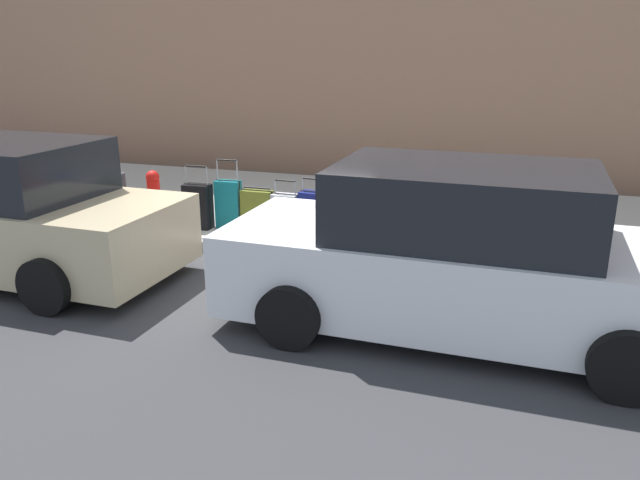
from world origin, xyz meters
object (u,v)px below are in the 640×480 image
object	(u,v)px
parked_car_beige_1	(4,212)
bollard_post	(123,198)
suitcase_teal_8	(229,204)
parked_car_white_0	(460,257)
suitcase_olive_0	(482,229)
fire_hydrant	(154,195)
suitcase_olive_7	(258,211)
suitcase_maroon_3	(378,220)
suitcase_black_2	(409,224)
suitcase_navy_5	(315,215)
suitcase_teal_1	(444,231)
suitcase_silver_6	(286,215)
suitcase_red_4	(347,224)
suitcase_black_9	(198,206)

from	to	relation	value
parked_car_beige_1	bollard_post	bearing A→B (deg)	-98.65
suitcase_teal_8	parked_car_white_0	bearing A→B (deg)	148.43
suitcase_olive_0	suitcase_teal_8	bearing A→B (deg)	-0.22
suitcase_teal_8	fire_hydrant	distance (m)	1.26
suitcase_olive_0	suitcase_olive_7	size ratio (longest dim) A/B	1.04
suitcase_maroon_3	parked_car_beige_1	size ratio (longest dim) A/B	0.17
suitcase_black_2	suitcase_navy_5	world-z (taller)	suitcase_navy_5
suitcase_maroon_3	parked_car_white_0	size ratio (longest dim) A/B	0.16
bollard_post	suitcase_maroon_3	bearing A→B (deg)	-178.83
suitcase_teal_1	parked_car_beige_1	bearing A→B (deg)	22.87
parked_car_beige_1	fire_hydrant	bearing A→B (deg)	-109.79
suitcase_silver_6	bollard_post	xyz separation A→B (m)	(2.69, 0.13, 0.08)
suitcase_navy_5	bollard_post	xyz separation A→B (m)	(3.16, 0.10, 0.05)
suitcase_teal_8	parked_car_beige_1	world-z (taller)	parked_car_beige_1
suitcase_black_2	parked_car_white_0	bearing A→B (deg)	112.35
suitcase_red_4	parked_car_white_0	xyz separation A→B (m)	(-1.77, 2.15, 0.40)
suitcase_teal_1	suitcase_black_9	distance (m)	3.70
suitcase_black_2	suitcase_olive_7	bearing A→B (deg)	-2.66
suitcase_maroon_3	suitcase_black_9	size ratio (longest dim) A/B	0.80
suitcase_maroon_3	suitcase_silver_6	world-z (taller)	suitcase_silver_6
fire_hydrant	parked_car_white_0	size ratio (longest dim) A/B	0.17
suitcase_silver_6	parked_car_white_0	world-z (taller)	parked_car_white_0
suitcase_red_4	parked_car_beige_1	xyz separation A→B (m)	(3.94, 2.15, 0.39)
suitcase_teal_8	bollard_post	distance (m)	1.74
suitcase_maroon_3	suitcase_navy_5	distance (m)	0.93
suitcase_red_4	fire_hydrant	world-z (taller)	suitcase_red_4
suitcase_red_4	suitcase_silver_6	bearing A→B (deg)	-0.65
suitcase_olive_7	parked_car_beige_1	size ratio (longest dim) A/B	0.15
suitcase_red_4	suitcase_teal_1	bearing A→B (deg)	-176.60
suitcase_red_4	suitcase_teal_8	world-z (taller)	suitcase_teal_8
suitcase_red_4	suitcase_teal_8	distance (m)	1.91
suitcase_black_2	parked_car_white_0	world-z (taller)	parked_car_white_0
suitcase_red_4	suitcase_navy_5	world-z (taller)	suitcase_navy_5
suitcase_teal_1	suitcase_maroon_3	distance (m)	0.91
suitcase_black_2	suitcase_black_9	distance (m)	3.23
suitcase_silver_6	suitcase_black_9	size ratio (longest dim) A/B	0.86
suitcase_maroon_3	suitcase_black_2	bearing A→B (deg)	-178.03
suitcase_maroon_3	suitcase_silver_6	xyz separation A→B (m)	(1.39, -0.04, -0.05)
suitcase_silver_6	fire_hydrant	distance (m)	2.22
suitcase_navy_5	suitcase_silver_6	bearing A→B (deg)	-3.07
suitcase_olive_0	suitcase_silver_6	xyz separation A→B (m)	(2.79, 0.08, -0.02)
suitcase_black_2	parked_car_beige_1	distance (m)	5.29
suitcase_navy_5	parked_car_beige_1	size ratio (longest dim) A/B	0.19
suitcase_olive_0	suitcase_teal_8	size ratio (longest dim) A/B	0.66
parked_car_white_0	suitcase_navy_5	bearing A→B (deg)	-43.66
suitcase_teal_8	parked_car_beige_1	size ratio (longest dim) A/B	0.23
suitcase_maroon_3	fire_hydrant	distance (m)	3.61
suitcase_maroon_3	suitcase_teal_8	distance (m)	2.36
suitcase_black_2	suitcase_maroon_3	world-z (taller)	suitcase_maroon_3
suitcase_black_9	suitcase_teal_8	bearing A→B (deg)	-162.17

